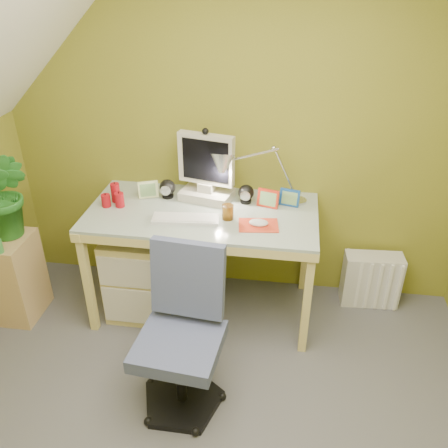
# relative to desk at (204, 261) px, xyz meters

# --- Properties ---
(wall_back) EXTENTS (3.20, 0.01, 2.40)m
(wall_back) POSITION_rel_desk_xyz_m (0.18, 0.37, 0.80)
(wall_back) COLOR olive
(wall_back) RESTS_ON floor
(desk) EXTENTS (1.51, 0.76, 0.80)m
(desk) POSITION_rel_desk_xyz_m (0.00, 0.00, 0.00)
(desk) COLOR #D7C471
(desk) RESTS_ON floor
(monitor) EXTENTS (0.45, 0.32, 0.56)m
(monitor) POSITION_rel_desk_xyz_m (0.00, 0.18, 0.68)
(monitor) COLOR beige
(monitor) RESTS_ON desk
(speaker_left) EXTENTS (0.13, 0.13, 0.13)m
(speaker_left) POSITION_rel_desk_xyz_m (-0.27, 0.16, 0.47)
(speaker_left) COLOR black
(speaker_left) RESTS_ON desk
(speaker_right) EXTENTS (0.11, 0.11, 0.13)m
(speaker_right) POSITION_rel_desk_xyz_m (0.27, 0.16, 0.47)
(speaker_right) COLOR black
(speaker_right) RESTS_ON desk
(keyboard) EXTENTS (0.43, 0.17, 0.02)m
(keyboard) POSITION_rel_desk_xyz_m (-0.08, -0.14, 0.41)
(keyboard) COLOR silver
(keyboard) RESTS_ON desk
(mousepad) EXTENTS (0.26, 0.20, 0.01)m
(mousepad) POSITION_rel_desk_xyz_m (0.38, -0.14, 0.40)
(mousepad) COLOR red
(mousepad) RESTS_ON desk
(mouse) EXTENTS (0.13, 0.09, 0.04)m
(mouse) POSITION_rel_desk_xyz_m (0.38, -0.14, 0.42)
(mouse) COLOR white
(mouse) RESTS_ON mousepad
(amber_tumbler) EXTENTS (0.08, 0.08, 0.10)m
(amber_tumbler) POSITION_rel_desk_xyz_m (0.18, -0.08, 0.45)
(amber_tumbler) COLOR #9A6016
(amber_tumbler) RESTS_ON desk
(candle_cluster) EXTENTS (0.20, 0.18, 0.13)m
(candle_cluster) POSITION_rel_desk_xyz_m (-0.60, 0.01, 0.47)
(candle_cluster) COLOR #AB0E18
(candle_cluster) RESTS_ON desk
(photo_frame_red) EXTENTS (0.14, 0.06, 0.12)m
(photo_frame_red) POSITION_rel_desk_xyz_m (0.42, 0.12, 0.46)
(photo_frame_red) COLOR red
(photo_frame_red) RESTS_ON desk
(photo_frame_blue) EXTENTS (0.13, 0.05, 0.11)m
(photo_frame_blue) POSITION_rel_desk_xyz_m (0.56, 0.16, 0.46)
(photo_frame_blue) COLOR #154490
(photo_frame_blue) RESTS_ON desk
(photo_frame_green) EXTENTS (0.13, 0.07, 0.12)m
(photo_frame_green) POSITION_rel_desk_xyz_m (-0.40, 0.14, 0.46)
(photo_frame_green) COLOR beige
(photo_frame_green) RESTS_ON desk
(desk_lamp) EXTENTS (0.59, 0.33, 0.60)m
(desk_lamp) POSITION_rel_desk_xyz_m (0.45, 0.18, 0.70)
(desk_lamp) COLOR silver
(desk_lamp) RESTS_ON desk
(side_ledge) EXTENTS (0.23, 0.36, 0.62)m
(side_ledge) POSITION_rel_desk_xyz_m (-1.26, -0.25, -0.09)
(side_ledge) COLOR tan
(side_ledge) RESTS_ON floor
(potted_plant) EXTENTS (0.36, 0.30, 0.62)m
(potted_plant) POSITION_rel_desk_xyz_m (-1.24, -0.20, 0.53)
(potted_plant) COLOR #267125
(potted_plant) RESTS_ON side_ledge
(task_chair) EXTENTS (0.55, 0.55, 0.91)m
(task_chair) POSITION_rel_desk_xyz_m (0.02, -0.86, 0.05)
(task_chair) COLOR #444C70
(task_chair) RESTS_ON floor
(radiator) EXTENTS (0.42, 0.19, 0.41)m
(radiator) POSITION_rel_desk_xyz_m (1.19, 0.23, -0.20)
(radiator) COLOR silver
(radiator) RESTS_ON floor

